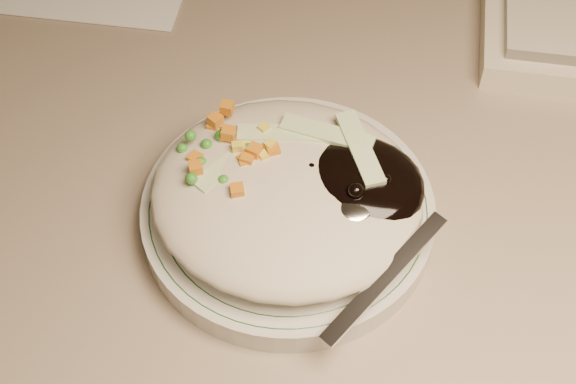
# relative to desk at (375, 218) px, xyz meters

# --- Properties ---
(desk) EXTENTS (1.40, 0.70, 0.74)m
(desk) POSITION_rel_desk_xyz_m (0.00, 0.00, 0.00)
(desk) COLOR gray
(desk) RESTS_ON ground
(plate) EXTENTS (0.21, 0.21, 0.02)m
(plate) POSITION_rel_desk_xyz_m (-0.06, -0.16, 0.21)
(plate) COLOR silver
(plate) RESTS_ON desk
(plate_rim) EXTENTS (0.20, 0.20, 0.00)m
(plate_rim) POSITION_rel_desk_xyz_m (-0.06, -0.16, 0.22)
(plate_rim) COLOR #144723
(plate_rim) RESTS_ON plate
(meal) EXTENTS (0.21, 0.19, 0.05)m
(meal) POSITION_rel_desk_xyz_m (-0.05, -0.16, 0.24)
(meal) COLOR beige
(meal) RESTS_ON plate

